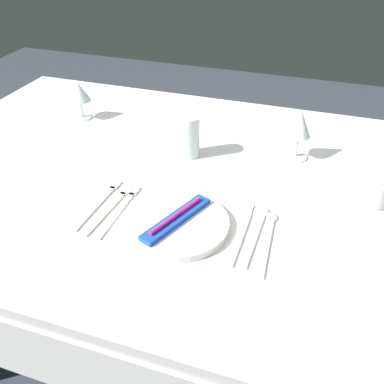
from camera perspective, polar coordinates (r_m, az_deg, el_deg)
The scene contains 15 objects.
ground_plane at distance 1.69m, azimuth 1.20°, elevation -19.66°, with size 6.00×6.00×0.00m, color #383D47.
dining_table at distance 1.22m, azimuth 1.57°, elevation -1.39°, with size 1.80×1.11×0.74m.
dinner_plate at distance 1.00m, azimuth -2.20°, elevation -4.26°, with size 0.25×0.25×0.02m, color white.
toothbrush_package at distance 0.99m, azimuth -2.22°, elevation -3.51°, with size 0.11×0.21×0.02m.
fork_outer at distance 1.07m, azimuth -9.50°, elevation -2.19°, with size 0.02×0.22×0.00m.
fork_inner at distance 1.08m, azimuth -10.81°, elevation -1.98°, with size 0.03×0.22×0.00m.
fork_salad at distance 1.10m, azimuth -12.17°, elevation -1.25°, with size 0.02×0.22×0.00m.
dinner_knife at distance 0.98m, azimuth 6.52°, elevation -5.66°, with size 0.02×0.23×0.00m.
spoon_soup at distance 1.01m, azimuth 8.81°, elevation -4.82°, with size 0.03×0.23×0.01m.
spoon_dessert at distance 0.99m, azimuth 10.23°, elevation -5.67°, with size 0.03×0.23×0.01m.
saucer_left at distance 1.15m, azimuth 22.64°, elevation -1.44°, with size 0.13×0.13×0.01m, color white.
coffee_cup_left at distance 1.14m, azimuth 23.13°, elevation 0.03°, with size 0.10×0.08×0.06m.
wine_glass_centre at distance 1.52m, azimuth -14.86°, elevation 12.61°, with size 0.07×0.07×0.13m.
wine_glass_left at distance 1.26m, azimuth 14.23°, elevation 8.47°, with size 0.07×0.07×0.15m.
drink_tumbler at distance 1.25m, azimuth -0.39°, elevation 7.16°, with size 0.06×0.06×0.12m.
Camera 1 is at (0.28, -0.94, 1.38)m, focal length 39.81 mm.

